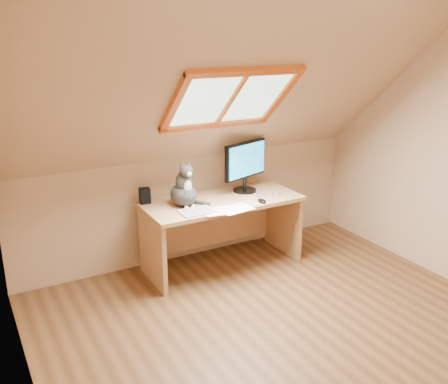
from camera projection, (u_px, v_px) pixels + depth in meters
ground at (302, 344)px, 3.56m from camera, size 3.50×3.50×0.00m
room_shell at (322, 152)px, 3.04m from camera, size 3.52×3.52×2.41m
desk at (219, 219)px, 4.67m from camera, size 1.45×0.64×0.66m
monitor at (245, 163)px, 4.69m from camera, size 0.51×0.22×0.48m
cat at (184, 189)px, 4.35m from camera, size 0.24×0.29×0.42m
desk_speaker at (145, 196)px, 4.44m from camera, size 0.11×0.11×0.13m
graphics_tablet at (197, 211)px, 4.24m from camera, size 0.30×0.21×0.01m
mouse at (262, 201)px, 4.47m from camera, size 0.06×0.11×0.03m
papers at (231, 209)px, 4.31m from camera, size 0.33×0.27×0.00m
cables at (261, 197)px, 4.62m from camera, size 0.51×0.26×0.01m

